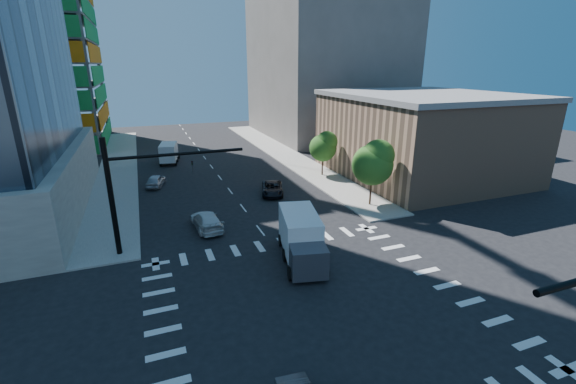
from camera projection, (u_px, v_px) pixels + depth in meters
name	position (u px, v px, depth m)	size (l,w,h in m)	color
ground	(318.00, 306.00, 23.45)	(160.00, 160.00, 0.00)	black
road_markings	(318.00, 306.00, 23.44)	(20.00, 20.00, 0.01)	silver
sidewalk_ne	(283.00, 153.00, 63.11)	(5.00, 60.00, 0.15)	gray
sidewalk_nw	(118.00, 167.00, 54.63)	(5.00, 60.00, 0.15)	gray
commercial_building	(422.00, 135.00, 49.74)	(20.50, 22.50, 10.60)	#9B745A
bg_building_ne	(325.00, 64.00, 76.92)	(24.00, 30.00, 28.00)	#5C5753
signal_mast_nw	(132.00, 185.00, 28.51)	(10.20, 0.40, 9.00)	black
tree_south	(374.00, 162.00, 38.57)	(4.16, 4.16, 6.82)	#382316
tree_north	(324.00, 146.00, 49.53)	(3.54, 3.52, 5.78)	#382316
car_nb_far	(272.00, 188.00, 43.36)	(2.29, 4.97, 1.38)	black
car_sb_near	(207.00, 220.00, 34.28)	(2.14, 5.27, 1.53)	silver
car_sb_mid	(156.00, 180.00, 46.27)	(1.69, 4.19, 1.43)	#B5B6BD
box_truck_near	(302.00, 243.00, 28.28)	(4.17, 7.00, 3.43)	black
box_truck_far	(170.00, 154.00, 57.53)	(3.38, 5.95, 2.94)	black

